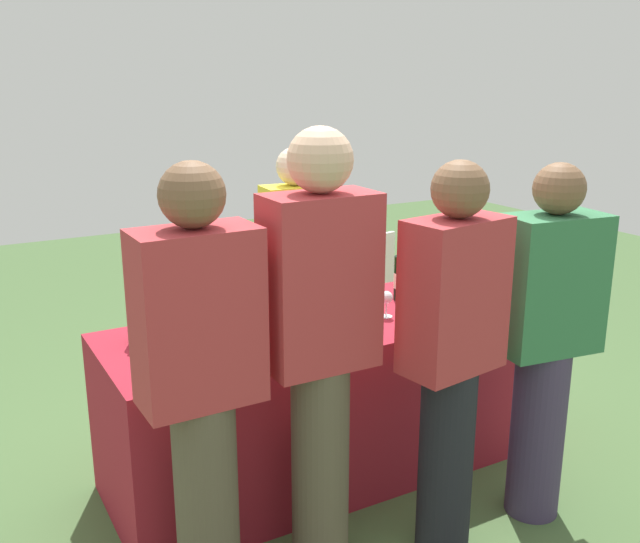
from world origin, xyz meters
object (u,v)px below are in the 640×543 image
object	(u,v)px
wine_bottle_6	(434,268)
guest_1	(320,343)
wine_bottle_0	(137,317)
menu_board	(363,300)
wine_bottle_1	(184,315)
wine_bottle_3	(261,302)
wine_bottle_2	(216,311)
guest_0	(201,382)
wine_bottle_4	(293,298)
guest_3	(546,336)
wine_glass_3	(432,291)
server_pouring	(296,274)
wine_glass_2	(386,299)
wine_glass_0	(201,334)
guest_2	(451,351)
wine_glass_1	(313,317)
wine_bottle_5	(401,277)
ice_bucket	(434,282)

from	to	relation	value
wine_bottle_6	guest_1	size ratio (longest dim) A/B	0.18
wine_bottle_0	menu_board	xyz separation A→B (m)	(1.77, 0.93, -0.46)
wine_bottle_1	wine_bottle_3	size ratio (longest dim) A/B	1.00
wine_bottle_1	wine_bottle_2	distance (m)	0.14
wine_bottle_6	guest_0	xyz separation A→B (m)	(-1.62, -0.78, -0.00)
wine_bottle_1	wine_bottle_4	bearing A→B (deg)	-1.47
wine_bottle_6	guest_3	distance (m)	0.96
wine_bottle_4	wine_glass_3	xyz separation A→B (m)	(0.66, -0.21, -0.01)
wine_glass_3	guest_0	xyz separation A→B (m)	(-1.37, -0.48, 0.01)
wine_bottle_0	wine_glass_3	world-z (taller)	wine_bottle_0
wine_bottle_1	wine_bottle_2	xyz separation A→B (m)	(0.14, -0.03, 0.00)
wine_bottle_0	server_pouring	xyz separation A→B (m)	(1.01, 0.45, -0.05)
wine_bottle_3	wine_glass_2	size ratio (longest dim) A/B	2.43
wine_bottle_0	wine_glass_0	size ratio (longest dim) A/B	2.39
wine_glass_0	guest_2	size ratio (longest dim) A/B	0.08
wine_glass_1	menu_board	size ratio (longest dim) A/B	0.16
wine_bottle_3	wine_glass_0	xyz separation A→B (m)	(-0.37, -0.20, -0.02)
wine_bottle_6	guest_2	xyz separation A→B (m)	(-0.66, -0.95, -0.02)
wine_glass_0	menu_board	xyz separation A→B (m)	(1.58, 1.20, -0.44)
wine_bottle_5	wine_glass_2	world-z (taller)	wine_bottle_5
wine_bottle_1	guest_1	xyz separation A→B (m)	(0.28, -0.72, 0.06)
wine_bottle_2	menu_board	bearing A→B (deg)	35.48
wine_bottle_3	menu_board	size ratio (longest dim) A/B	0.36
wine_glass_2	wine_glass_3	bearing A→B (deg)	-7.11
wine_bottle_6	guest_0	distance (m)	1.80
wine_bottle_0	wine_bottle_5	distance (m)	1.36
ice_bucket	wine_bottle_3	bearing A→B (deg)	173.96
server_pouring	guest_1	distance (m)	1.36
ice_bucket	wine_bottle_2	bearing A→B (deg)	176.41
wine_glass_1	guest_1	size ratio (longest dim) A/B	0.08
guest_2	wine_bottle_2	bearing A→B (deg)	119.27
wine_bottle_2	wine_glass_3	world-z (taller)	wine_bottle_2
wine_bottle_4	wine_glass_3	bearing A→B (deg)	-17.49
wine_bottle_2	wine_glass_1	size ratio (longest dim) A/B	2.31
wine_bottle_1	guest_3	xyz separation A→B (m)	(1.30, -0.87, -0.05)
wine_glass_0	wine_glass_3	xyz separation A→B (m)	(1.20, -0.01, 0.01)
server_pouring	guest_1	size ratio (longest dim) A/B	0.88
guest_3	wine_bottle_2	bearing A→B (deg)	151.73
server_pouring	guest_1	world-z (taller)	guest_1
guest_0	guest_2	bearing A→B (deg)	-10.95
wine_bottle_1	wine_glass_0	size ratio (longest dim) A/B	2.45
ice_bucket	guest_3	bearing A→B (deg)	-90.37
wine_bottle_5	server_pouring	size ratio (longest dim) A/B	0.21
wine_glass_0	guest_0	distance (m)	0.52
guest_2	wine_bottle_6	bearing A→B (deg)	46.95
wine_bottle_0	wine_glass_3	bearing A→B (deg)	-11.89
wine_bottle_6	wine_glass_1	xyz separation A→B (m)	(-0.93, -0.33, -0.02)
server_pouring	guest_0	xyz separation A→B (m)	(-1.01, -1.22, 0.05)
wine_bottle_1	wine_glass_1	xyz separation A→B (m)	(0.51, -0.25, -0.02)
wine_bottle_2	guest_2	size ratio (longest dim) A/B	0.20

